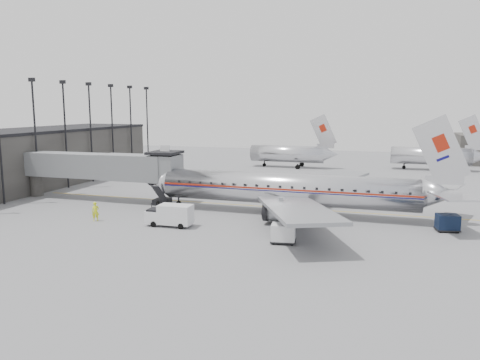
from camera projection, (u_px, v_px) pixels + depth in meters
The scene contains 12 objects.
ground at pixel (226, 216), 50.05m from camera, with size 160.00×160.00×0.00m, color slate.
terminal at pixel (30, 159), 68.87m from camera, with size 12.00×46.00×8.00m, color #363431.
apron_line at pixel (266, 207), 54.83m from camera, with size 0.15×60.00×0.01m, color gold.
jet_bridge at pixel (108, 167), 57.77m from camera, with size 21.00×6.20×7.10m.
floodlight_masts at pixel (78, 129), 69.11m from camera, with size 0.90×42.25×15.25m.
distant_aircraft_near at pixel (288, 153), 89.75m from camera, with size 16.39×3.20×10.26m.
distant_aircraft_mid at pixel (432, 155), 85.87m from camera, with size 16.39×3.20×10.26m.
airliner at pixel (293, 189), 50.48m from camera, with size 34.65×32.13×10.97m.
service_van at pixel (170, 215), 45.74m from camera, with size 4.63×1.94×2.16m.
baggage_cart_navy at pixel (447, 222), 43.86m from camera, with size 2.32×1.93×1.62m.
baggage_cart_white at pixel (283, 233), 40.07m from camera, with size 2.30×1.86×1.66m.
ramp_worker at pixel (96, 212), 47.78m from camera, with size 0.72×0.47×1.98m, color #D6E61B.
Camera 1 is at (16.04, -46.15, 11.64)m, focal length 35.00 mm.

